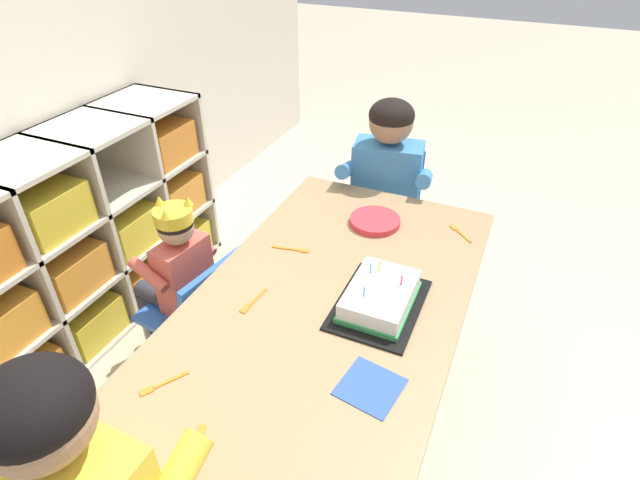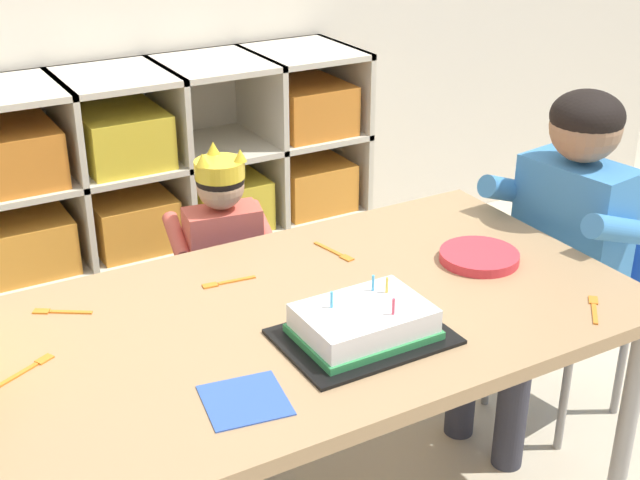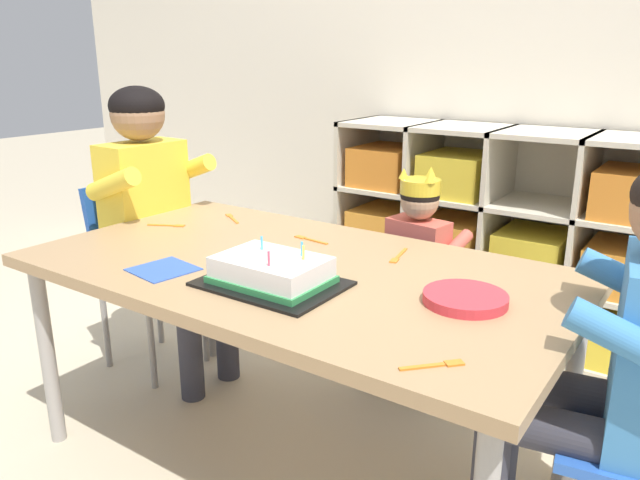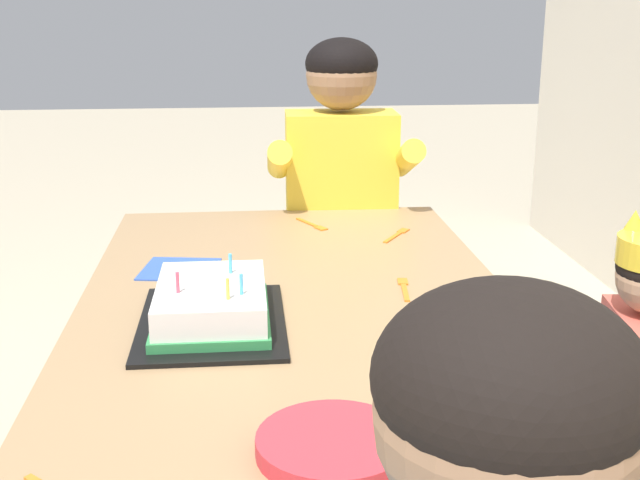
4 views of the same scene
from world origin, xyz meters
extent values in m
plane|color=beige|center=(0.00, 0.00, 0.00)|extent=(16.00, 16.00, 0.00)
cube|color=beige|center=(0.15, 1.42, 0.45)|extent=(1.40, 0.01, 0.89)
cube|color=beige|center=(-0.19, 1.22, 0.45)|extent=(0.02, 0.39, 0.89)
cube|color=beige|center=(0.15, 1.22, 0.45)|extent=(0.02, 0.39, 0.89)
cube|color=beige|center=(0.50, 1.22, 0.45)|extent=(0.02, 0.39, 0.89)
cube|color=beige|center=(0.84, 1.22, 0.45)|extent=(0.02, 0.39, 0.89)
cube|color=beige|center=(0.15, 1.22, 0.01)|extent=(1.40, 0.39, 0.02)
cube|color=beige|center=(0.15, 1.22, 0.30)|extent=(1.40, 0.39, 0.02)
cube|color=beige|center=(0.15, 1.22, 0.59)|extent=(1.40, 0.39, 0.02)
cube|color=beige|center=(0.15, 1.22, 0.88)|extent=(1.40, 0.39, 0.02)
cube|color=orange|center=(-0.36, 1.20, 0.11)|extent=(0.27, 0.32, 0.18)
cube|color=yellow|center=(-0.02, 1.20, 0.11)|extent=(0.27, 0.32, 0.18)
cube|color=orange|center=(0.32, 1.20, 0.11)|extent=(0.27, 0.32, 0.18)
cube|color=yellow|center=(0.67, 1.20, 0.11)|extent=(0.27, 0.32, 0.18)
cube|color=orange|center=(-0.02, 1.20, 0.40)|extent=(0.27, 0.32, 0.18)
cube|color=yellow|center=(0.32, 1.20, 0.40)|extent=(0.27, 0.32, 0.18)
cube|color=orange|center=(0.67, 1.20, 0.40)|extent=(0.27, 0.32, 0.18)
cube|color=yellow|center=(-0.02, 1.20, 0.69)|extent=(0.27, 0.32, 0.18)
cube|color=orange|center=(0.67, 1.20, 0.69)|extent=(0.27, 0.32, 0.18)
cube|color=#A37F56|center=(0.00, 0.00, 0.61)|extent=(1.49, 0.82, 0.03)
cylinder|color=#9E9993|center=(0.69, -0.35, 0.30)|extent=(0.05, 0.05, 0.59)
cylinder|color=#9E9993|center=(0.69, 0.35, 0.30)|extent=(0.05, 0.05, 0.59)
cube|color=blue|center=(0.08, 0.61, 0.32)|extent=(0.41, 0.34, 0.03)
cube|color=blue|center=(0.06, 0.48, 0.46)|extent=(0.34, 0.11, 0.24)
cylinder|color=gray|center=(0.25, 0.70, 0.16)|extent=(0.02, 0.02, 0.31)
cylinder|color=gray|center=(-0.06, 0.75, 0.16)|extent=(0.02, 0.02, 0.31)
cylinder|color=gray|center=(0.21, 0.48, 0.16)|extent=(0.02, 0.02, 0.31)
cylinder|color=gray|center=(-0.09, 0.52, 0.16)|extent=(0.02, 0.02, 0.31)
cube|color=#D15647|center=(0.08, 0.62, 0.48)|extent=(0.22, 0.14, 0.29)
sphere|color=tan|center=(0.08, 0.62, 0.70)|extent=(0.13, 0.13, 0.13)
ellipsoid|color=black|center=(0.08, 0.62, 0.72)|extent=(0.14, 0.14, 0.10)
cylinder|color=yellow|center=(0.08, 0.62, 0.75)|extent=(0.14, 0.14, 0.05)
cone|color=yellow|center=(0.08, 0.68, 0.79)|extent=(0.04, 0.04, 0.04)
cone|color=yellow|center=(0.12, 0.59, 0.79)|extent=(0.04, 0.04, 0.04)
cone|color=yellow|center=(0.02, 0.61, 0.79)|extent=(0.04, 0.04, 0.04)
cylinder|color=#33333D|center=(0.15, 0.72, 0.36)|extent=(0.10, 0.22, 0.07)
cylinder|color=#33333D|center=(0.03, 0.74, 0.36)|extent=(0.10, 0.22, 0.07)
cylinder|color=#33333D|center=(0.17, 0.82, 0.17)|extent=(0.06, 0.06, 0.33)
cylinder|color=#33333D|center=(0.04, 0.84, 0.17)|extent=(0.06, 0.06, 0.33)
cylinder|color=#D15647|center=(0.21, 0.65, 0.54)|extent=(0.07, 0.18, 0.10)
cylinder|color=#D15647|center=(-0.04, 0.68, 0.54)|extent=(0.07, 0.18, 0.10)
sphere|color=#997051|center=(-0.81, 0.17, 0.98)|extent=(0.19, 0.19, 0.19)
ellipsoid|color=black|center=(-0.81, 0.17, 1.01)|extent=(0.19, 0.19, 0.14)
cylinder|color=#33333D|center=(-0.66, 0.26, 0.49)|extent=(0.30, 0.11, 0.10)
cylinder|color=yellow|center=(-0.75, 0.34, 0.76)|extent=(0.25, 0.07, 0.14)
cube|color=blue|center=(0.88, 0.08, 0.36)|extent=(0.38, 0.38, 0.03)
cube|color=blue|center=(1.04, 0.11, 0.53)|extent=(0.11, 0.31, 0.32)
cylinder|color=gray|center=(0.73, 0.20, 0.17)|extent=(0.02, 0.02, 0.35)
cylinder|color=gray|center=(0.77, -0.07, 0.17)|extent=(0.02, 0.02, 0.35)
cylinder|color=gray|center=(1.00, 0.24, 0.17)|extent=(0.02, 0.02, 0.35)
cylinder|color=gray|center=(1.04, -0.03, 0.17)|extent=(0.02, 0.02, 0.35)
cube|color=#3D7FBC|center=(0.88, 0.08, 0.58)|extent=(0.20, 0.32, 0.42)
sphere|color=#997051|center=(0.88, 0.08, 0.89)|extent=(0.19, 0.19, 0.19)
ellipsoid|color=black|center=(0.88, 0.08, 0.92)|extent=(0.19, 0.19, 0.14)
cylinder|color=#33333D|center=(0.72, 0.15, 0.40)|extent=(0.31, 0.14, 0.10)
cylinder|color=#33333D|center=(0.75, -0.03, 0.40)|extent=(0.31, 0.14, 0.10)
cylinder|color=#33333D|center=(0.57, 0.13, 0.18)|extent=(0.08, 0.08, 0.37)
cylinder|color=#33333D|center=(0.60, -0.05, 0.18)|extent=(0.08, 0.08, 0.37)
cylinder|color=#3D7FBC|center=(0.80, 0.24, 0.67)|extent=(0.25, 0.10, 0.14)
cylinder|color=#3D7FBC|center=(0.85, -0.09, 0.67)|extent=(0.25, 0.10, 0.14)
cube|color=black|center=(0.05, -0.16, 0.63)|extent=(0.35, 0.25, 0.01)
cube|color=white|center=(0.05, -0.16, 0.67)|extent=(0.26, 0.18, 0.07)
cube|color=#338E4C|center=(0.05, -0.16, 0.64)|extent=(0.28, 0.20, 0.02)
cylinder|color=#4CB2E5|center=(0.11, -0.10, 0.72)|extent=(0.01, 0.01, 0.04)
cylinder|color=#E54C66|center=(0.09, -0.21, 0.72)|extent=(0.01, 0.01, 0.04)
cylinder|color=#4CB2E5|center=(-0.01, -0.12, 0.72)|extent=(0.01, 0.01, 0.04)
cylinder|color=#EFCC4C|center=(0.13, -0.13, 0.72)|extent=(0.01, 0.01, 0.04)
cylinder|color=#DB333D|center=(0.49, 0.01, 0.64)|extent=(0.20, 0.20, 0.02)
cube|color=#3356B7|center=(-0.26, -0.23, 0.63)|extent=(0.17, 0.17, 0.00)
cube|color=orange|center=(0.54, -0.33, 0.63)|extent=(0.07, 0.07, 0.00)
cube|color=orange|center=(0.58, -0.28, 0.63)|extent=(0.04, 0.04, 0.00)
cube|color=orange|center=(-0.07, 0.21, 0.63)|extent=(0.09, 0.02, 0.00)
cube|color=orange|center=(-0.14, 0.22, 0.63)|extent=(0.04, 0.02, 0.00)
cube|color=orange|center=(-0.60, 0.06, 0.63)|extent=(0.09, 0.05, 0.00)
cube|color=orange|center=(-0.55, 0.09, 0.63)|extent=(0.04, 0.03, 0.00)
cube|color=orange|center=(0.20, 0.25, 0.63)|extent=(0.03, 0.10, 0.00)
cube|color=orange|center=(0.22, 0.18, 0.63)|extent=(0.03, 0.04, 0.00)
cube|color=orange|center=(-0.45, 0.25, 0.63)|extent=(0.08, 0.06, 0.00)
cube|color=orange|center=(-0.51, 0.29, 0.63)|extent=(0.04, 0.04, 0.00)
camera|label=1|loc=(-1.09, -0.46, 1.68)|focal=28.18mm
camera|label=2|loc=(-0.80, -1.46, 1.58)|focal=48.87mm
camera|label=3|loc=(0.95, -1.25, 1.18)|focal=34.14mm
camera|label=4|loc=(1.39, -0.09, 1.17)|focal=46.05mm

